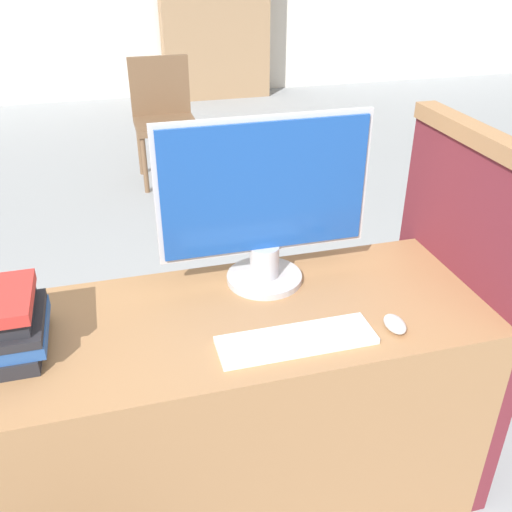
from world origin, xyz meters
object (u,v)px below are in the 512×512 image
keyboard (296,340)px  book_stack (6,323)px  mouse (395,324)px  monitor (265,202)px  far_chair (163,113)px

keyboard → book_stack: size_ratio=1.55×
mouse → monitor: bearing=129.1°
monitor → keyboard: 0.41m
monitor → far_chair: size_ratio=0.70×
book_stack → keyboard: bearing=-13.1°
book_stack → far_chair: size_ratio=0.30×
mouse → far_chair: far_chair is taller
keyboard → far_chair: 3.12m
monitor → far_chair: 2.83m
far_chair → keyboard: bearing=-98.6°
monitor → far_chair: monitor is taller
monitor → book_stack: 0.75m
keyboard → monitor: bearing=89.3°
book_stack → far_chair: (0.73, 2.94, -0.30)m
keyboard → far_chair: (0.03, 3.11, -0.23)m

